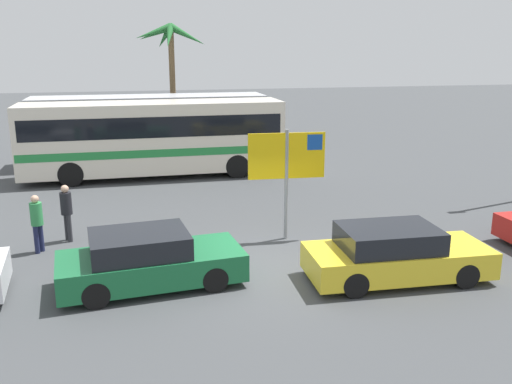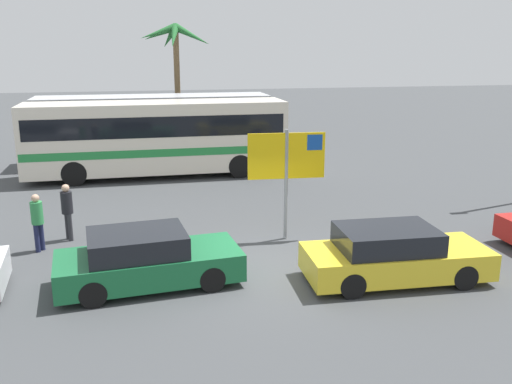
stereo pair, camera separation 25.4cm
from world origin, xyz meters
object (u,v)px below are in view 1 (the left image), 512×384
Objects in this scene: ferry_sign at (288,160)px; pedestrian_crossing_lot at (37,219)px; bus_rear_coach at (150,125)px; car_yellow at (395,254)px; bus_front_coach at (154,135)px; car_green at (148,260)px; pedestrian_near_sign at (66,208)px.

ferry_sign is 1.99× the size of pedestrian_crossing_lot.
bus_rear_coach reaches higher than car_yellow.
car_green is (-0.80, -11.48, -1.15)m from bus_front_coach.
bus_rear_coach is at bearing 108.74° from ferry_sign.
pedestrian_near_sign reaches higher than car_yellow.
car_yellow is 2.67× the size of pedestrian_near_sign.
bus_rear_coach is 11.36m from pedestrian_near_sign.
pedestrian_crossing_lot is (-2.80, 2.91, 0.30)m from car_green.
bus_front_coach is 3.40× the size of ferry_sign.
ferry_sign is at bearing 139.57° from pedestrian_near_sign.
car_yellow is at bearing -72.48° from bus_rear_coach.
ferry_sign reaches higher than bus_rear_coach.
bus_rear_coach is 12.30m from pedestrian_crossing_lot.
pedestrian_near_sign reaches higher than car_green.
ferry_sign is (3.26, -12.17, 0.54)m from bus_rear_coach.
bus_rear_coach is 6.58× the size of pedestrian_near_sign.
bus_rear_coach is at bearing -134.22° from pedestrian_near_sign.
pedestrian_near_sign is at bearing 114.30° from car_green.
bus_rear_coach is (0.02, 3.15, 0.00)m from bus_front_coach.
pedestrian_crossing_lot is (-3.62, -11.72, -0.84)m from bus_rear_coach.
car_green is at bearing 167.79° from pedestrian_crossing_lot.
bus_front_coach is at bearing 114.11° from car_yellow.
ferry_sign is 1.93× the size of pedestrian_near_sign.
pedestrian_near_sign is (-2.91, -7.80, -0.81)m from bus_front_coach.
ferry_sign is 6.44m from pedestrian_near_sign.
car_green is at bearing -93.20° from bus_rear_coach.
ferry_sign is 0.73× the size of car_yellow.
bus_front_coach is 11.57m from car_green.
bus_front_coach is at bearing -90.31° from bus_rear_coach.
bus_front_coach is 13.44m from car_yellow.
car_yellow is 5.82m from car_green.
bus_front_coach is 2.47× the size of car_yellow.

